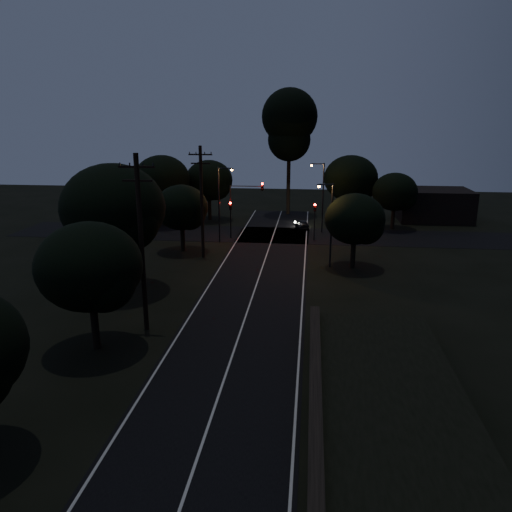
# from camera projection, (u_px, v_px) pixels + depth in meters

# --- Properties ---
(road_surface) EXTENTS (60.00, 70.00, 0.03)m
(road_surface) POSITION_uv_depth(u_px,v_px,m) (264.00, 261.00, 46.52)
(road_surface) COLOR black
(road_surface) RESTS_ON ground
(retaining_wall) EXTENTS (6.93, 26.00, 1.60)m
(retaining_wall) POSITION_uv_depth(u_px,v_px,m) (399.00, 461.00, 18.61)
(retaining_wall) COLOR black
(retaining_wall) RESTS_ON ground
(utility_pole_mid) EXTENTS (2.20, 0.30, 11.00)m
(utility_pole_mid) POSITION_uv_depth(u_px,v_px,m) (141.00, 241.00, 30.18)
(utility_pole_mid) COLOR black
(utility_pole_mid) RESTS_ON ground
(utility_pole_far) EXTENTS (2.20, 0.30, 10.50)m
(utility_pole_far) POSITION_uv_depth(u_px,v_px,m) (202.00, 200.00, 46.53)
(utility_pole_far) COLOR black
(utility_pole_far) RESTS_ON ground
(tree_left_b) EXTENTS (5.89, 5.89, 7.48)m
(tree_left_b) POSITION_uv_depth(u_px,v_px,m) (92.00, 269.00, 27.63)
(tree_left_b) COLOR black
(tree_left_b) RESTS_ON ground
(tree_left_c) EXTENTS (7.73, 7.73, 9.77)m
(tree_left_c) POSITION_uv_depth(u_px,v_px,m) (116.00, 210.00, 37.03)
(tree_left_c) COLOR black
(tree_left_c) RESTS_ON ground
(tree_left_d) EXTENTS (5.24, 5.24, 6.65)m
(tree_left_d) POSITION_uv_depth(u_px,v_px,m) (183.00, 209.00, 48.90)
(tree_left_d) COLOR black
(tree_left_d) RESTS_ON ground
(tree_far_nw) EXTENTS (6.10, 6.10, 7.72)m
(tree_far_nw) POSITION_uv_depth(u_px,v_px,m) (210.00, 181.00, 64.06)
(tree_far_nw) COLOR black
(tree_far_nw) RESTS_ON ground
(tree_far_w) EXTENTS (6.74, 6.74, 8.59)m
(tree_far_w) POSITION_uv_depth(u_px,v_px,m) (164.00, 180.00, 60.60)
(tree_far_w) COLOR black
(tree_far_w) RESTS_ON ground
(tree_far_ne) EXTENTS (6.70, 6.70, 8.48)m
(tree_far_ne) POSITION_uv_depth(u_px,v_px,m) (353.00, 180.00, 62.00)
(tree_far_ne) COLOR black
(tree_far_ne) RESTS_ON ground
(tree_far_e) EXTENTS (5.28, 5.28, 6.70)m
(tree_far_e) POSITION_uv_depth(u_px,v_px,m) (397.00, 193.00, 58.94)
(tree_far_e) COLOR black
(tree_far_e) RESTS_ON ground
(tree_right_a) EXTENTS (5.24, 5.24, 6.67)m
(tree_right_a) POSITION_uv_depth(u_px,v_px,m) (357.00, 221.00, 43.31)
(tree_right_a) COLOR black
(tree_right_a) RESTS_ON ground
(tall_pine) EXTENTS (7.37, 7.37, 16.76)m
(tall_pine) POSITION_uv_depth(u_px,v_px,m) (289.00, 124.00, 66.02)
(tall_pine) COLOR black
(tall_pine) RESTS_ON ground
(building_left) EXTENTS (10.00, 8.00, 4.40)m
(building_left) POSITION_uv_depth(u_px,v_px,m) (133.00, 199.00, 68.05)
(building_left) COLOR black
(building_left) RESTS_ON ground
(building_right) EXTENTS (9.00, 7.00, 4.00)m
(building_right) POSITION_uv_depth(u_px,v_px,m) (433.00, 205.00, 64.79)
(building_right) COLOR black
(building_right) RESTS_ON ground
(signal_left) EXTENTS (0.28, 0.35, 4.10)m
(signal_left) POSITION_uv_depth(u_px,v_px,m) (231.00, 213.00, 54.73)
(signal_left) COLOR black
(signal_left) RESTS_ON ground
(signal_right) EXTENTS (0.28, 0.35, 4.10)m
(signal_right) POSITION_uv_depth(u_px,v_px,m) (315.00, 215.00, 53.75)
(signal_right) COLOR black
(signal_right) RESTS_ON ground
(signal_mast) EXTENTS (3.70, 0.35, 6.25)m
(signal_mast) POSITION_uv_depth(u_px,v_px,m) (246.00, 200.00, 54.15)
(signal_mast) COLOR black
(signal_mast) RESTS_ON ground
(streetlight_a) EXTENTS (1.66, 0.26, 8.00)m
(streetlight_a) POSITION_uv_depth(u_px,v_px,m) (221.00, 199.00, 52.42)
(streetlight_a) COLOR black
(streetlight_a) RESTS_ON ground
(streetlight_b) EXTENTS (1.66, 0.26, 8.00)m
(streetlight_b) POSITION_uv_depth(u_px,v_px,m) (321.00, 193.00, 57.03)
(streetlight_b) COLOR black
(streetlight_b) RESTS_ON ground
(streetlight_c) EXTENTS (1.46, 0.26, 7.50)m
(streetlight_c) POSITION_uv_depth(u_px,v_px,m) (330.00, 219.00, 43.65)
(streetlight_c) COLOR black
(streetlight_c) RESTS_ON ground
(car) EXTENTS (1.94, 3.29, 1.05)m
(car) POSITION_uv_depth(u_px,v_px,m) (302.00, 224.00, 59.96)
(car) COLOR black
(car) RESTS_ON ground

